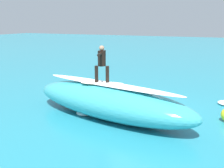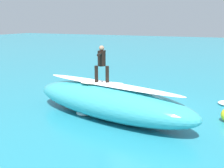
% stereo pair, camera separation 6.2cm
% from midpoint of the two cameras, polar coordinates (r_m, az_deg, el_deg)
% --- Properties ---
extents(ground_plane, '(120.00, 120.00, 0.00)m').
position_cam_midpoint_polar(ground_plane, '(12.91, 5.97, -5.07)').
color(ground_plane, teal).
extents(wave_crest, '(8.26, 3.78, 1.43)m').
position_cam_midpoint_polar(wave_crest, '(11.38, -0.62, -3.75)').
color(wave_crest, teal).
rests_on(wave_crest, ground_plane).
extents(wave_foam_lip, '(6.80, 2.14, 0.08)m').
position_cam_midpoint_polar(wave_foam_lip, '(11.18, -0.63, -0.03)').
color(wave_foam_lip, white).
rests_on(wave_foam_lip, wave_crest).
extents(surfboard_riding, '(1.93, 1.04, 0.08)m').
position_cam_midpoint_polar(surfboard_riding, '(11.39, -2.02, 0.20)').
color(surfboard_riding, '#EAE5C6').
rests_on(surfboard_riding, wave_crest).
extents(surfer_riding, '(0.60, 1.44, 1.55)m').
position_cam_midpoint_polar(surfer_riding, '(11.21, -2.05, 4.88)').
color(surfer_riding, black).
rests_on(surfer_riding, surfboard_riding).
extents(surfboard_paddling, '(2.41, 1.19, 0.09)m').
position_cam_midpoint_polar(surfboard_paddling, '(13.83, 1.92, -3.55)').
color(surfboard_paddling, '#EAE5C6').
rests_on(surfboard_paddling, ground_plane).
extents(surfer_paddling, '(1.72, 0.76, 0.32)m').
position_cam_midpoint_polar(surfer_paddling, '(13.79, 1.37, -2.81)').
color(surfer_paddling, black).
rests_on(surfer_paddling, surfboard_paddling).
extents(foam_patch_near, '(0.91, 0.80, 0.08)m').
position_cam_midpoint_polar(foam_patch_near, '(12.43, 7.38, -5.65)').
color(foam_patch_near, white).
rests_on(foam_patch_near, ground_plane).
extents(foam_patch_mid, '(1.08, 1.07, 0.17)m').
position_cam_midpoint_polar(foam_patch_mid, '(12.01, -5.52, -6.06)').
color(foam_patch_mid, white).
rests_on(foam_patch_mid, ground_plane).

